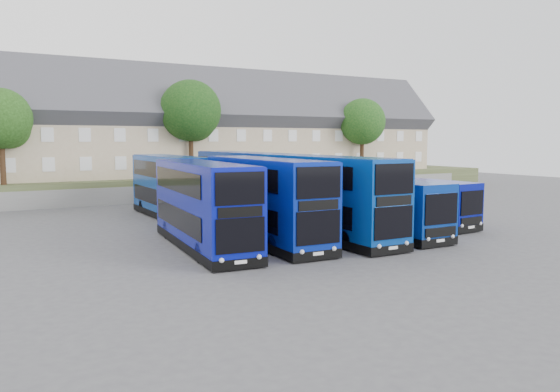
{
  "coord_description": "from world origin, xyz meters",
  "views": [
    {
      "loc": [
        -16.45,
        -23.53,
        5.57
      ],
      "look_at": [
        -0.19,
        4.79,
        2.2
      ],
      "focal_mm": 35.0,
      "sensor_mm": 36.0,
      "label": 1
    }
  ],
  "objects": [
    {
      "name": "ground",
      "position": [
        0.0,
        0.0,
        0.0
      ],
      "size": [
        120.0,
        120.0,
        0.0
      ],
      "primitive_type": "plane",
      "color": "#4A4A4F",
      "rests_on": "ground"
    },
    {
      "name": "retaining_wall",
      "position": [
        0.0,
        24.0,
        0.75
      ],
      "size": [
        70.0,
        0.4,
        1.5
      ],
      "primitive_type": "cube",
      "color": "slate",
      "rests_on": "ground"
    },
    {
      "name": "earth_bank",
      "position": [
        0.0,
        34.0,
        1.0
      ],
      "size": [
        80.0,
        20.0,
        2.0
      ],
      "primitive_type": "cube",
      "color": "#444929",
      "rests_on": "ground"
    },
    {
      "name": "terrace_row",
      "position": [
        3.0,
        30.0,
        6.6
      ],
      "size": [
        60.0,
        10.4,
        11.2
      ],
      "color": "tan",
      "rests_on": "earth_bank"
    },
    {
      "name": "dd_front_left",
      "position": [
        -6.05,
        2.48,
        2.16
      ],
      "size": [
        3.59,
        11.24,
        4.39
      ],
      "rotation": [
        0.0,
        0.0,
        -0.1
      ],
      "color": "#08129D",
      "rests_on": "ground"
    },
    {
      "name": "dd_front_mid",
      "position": [
        -2.44,
        2.49,
        2.23
      ],
      "size": [
        3.21,
        11.52,
        4.53
      ],
      "rotation": [
        0.0,
        0.0,
        -0.05
      ],
      "color": "#082097",
      "rests_on": "ground"
    },
    {
      "name": "dd_front_right",
      "position": [
        1.21,
        1.92,
        2.27
      ],
      "size": [
        2.82,
        11.65,
        4.61
      ],
      "rotation": [
        0.0,
        0.0,
        -0.01
      ],
      "color": "#073791",
      "rests_on": "ground"
    },
    {
      "name": "dd_rear_left",
      "position": [
        -3.93,
        13.97,
        2.16
      ],
      "size": [
        2.61,
        11.09,
        4.4
      ],
      "rotation": [
        0.0,
        0.0,
        -0.01
      ],
      "color": "#083897",
      "rests_on": "ground"
    },
    {
      "name": "dd_rear_right",
      "position": [
        1.61,
        13.72,
        2.26
      ],
      "size": [
        2.74,
        11.61,
        4.61
      ],
      "rotation": [
        0.0,
        0.0,
        -0.01
      ],
      "color": "navy",
      "rests_on": "ground"
    },
    {
      "name": "coach_east_a",
      "position": [
        4.68,
        2.36,
        1.61
      ],
      "size": [
        2.83,
        12.09,
        3.29
      ],
      "rotation": [
        0.0,
        0.0,
        -0.02
      ],
      "color": "navy",
      "rests_on": "ground"
    },
    {
      "name": "coach_east_b",
      "position": [
        9.11,
        4.03,
        1.46
      ],
      "size": [
        2.87,
        11.03,
        2.99
      ],
      "rotation": [
        0.0,
        0.0,
        0.05
      ],
      "color": "#070F85",
      "rests_on": "ground"
    },
    {
      "name": "tree_west",
      "position": [
        -13.85,
        25.1,
        7.05
      ],
      "size": [
        4.8,
        4.8,
        7.65
      ],
      "color": "#382314",
      "rests_on": "earth_bank"
    },
    {
      "name": "tree_mid",
      "position": [
        2.15,
        25.6,
        8.07
      ],
      "size": [
        5.76,
        5.76,
        9.18
      ],
      "color": "#382314",
      "rests_on": "earth_bank"
    },
    {
      "name": "tree_east",
      "position": [
        22.15,
        25.1,
        7.39
      ],
      "size": [
        5.12,
        5.12,
        8.16
      ],
      "color": "#382314",
      "rests_on": "earth_bank"
    },
    {
      "name": "tree_far",
      "position": [
        28.15,
        32.1,
        7.73
      ],
      "size": [
        5.44,
        5.44,
        8.67
      ],
      "color": "#382314",
      "rests_on": "earth_bank"
    }
  ]
}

